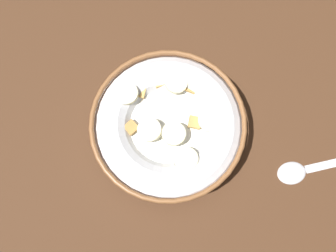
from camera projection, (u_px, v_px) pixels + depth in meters
ground_plane at (168, 133)px, 45.31cm from camera, size 117.78×117.78×2.00cm
cereal_bowl at (168, 127)px, 41.78cm from camera, size 18.54×18.54×5.17cm
spoon at (310, 169)px, 42.88cm from camera, size 3.95×14.63×0.80cm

